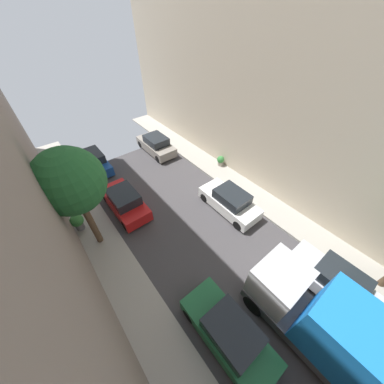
% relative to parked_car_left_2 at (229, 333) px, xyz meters
% --- Properties ---
extents(ground, '(32.00, 32.00, 0.00)m').
position_rel_parked_car_left_2_xyz_m(ground, '(2.70, -0.26, -0.72)').
color(ground, '#423F42').
extents(sidewalk_right, '(2.00, 44.00, 0.15)m').
position_rel_parked_car_left_2_xyz_m(sidewalk_right, '(7.70, -0.26, -0.64)').
color(sidewalk_right, '#A8A399').
rests_on(sidewalk_right, ground).
extents(parked_car_left_2, '(1.78, 4.20, 1.57)m').
position_rel_parked_car_left_2_xyz_m(parked_car_left_2, '(0.00, 0.00, 0.00)').
color(parked_car_left_2, '#1E6638').
rests_on(parked_car_left_2, ground).
extents(parked_car_left_3, '(1.78, 4.20, 1.57)m').
position_rel_parked_car_left_2_xyz_m(parked_car_left_3, '(0.00, 9.44, 0.00)').
color(parked_car_left_3, red).
rests_on(parked_car_left_3, ground).
extents(parked_car_left_4, '(1.78, 4.20, 1.57)m').
position_rel_parked_car_left_2_xyz_m(parked_car_left_4, '(0.00, 15.26, 0.00)').
color(parked_car_left_4, '#194799').
rests_on(parked_car_left_4, ground).
extents(parked_car_right_0, '(1.78, 4.20, 1.57)m').
position_rel_parked_car_left_2_xyz_m(parked_car_right_0, '(5.40, -1.67, 0.00)').
color(parked_car_right_0, silver).
rests_on(parked_car_right_0, ground).
extents(parked_car_right_1, '(1.78, 4.20, 1.57)m').
position_rel_parked_car_left_2_xyz_m(parked_car_right_1, '(5.40, 5.11, 0.00)').
color(parked_car_right_1, white).
rests_on(parked_car_right_1, ground).
extents(parked_car_right_2, '(1.78, 4.20, 1.57)m').
position_rel_parked_car_left_2_xyz_m(parked_car_right_2, '(5.40, 14.27, 0.00)').
color(parked_car_right_2, gray).
rests_on(parked_car_right_2, ground).
extents(delivery_truck, '(2.26, 6.60, 3.38)m').
position_rel_parked_car_left_2_xyz_m(delivery_truck, '(2.70, -2.71, 1.07)').
color(delivery_truck, '#4C4C51').
rests_on(delivery_truck, ground).
extents(street_tree_0, '(3.11, 3.11, 6.06)m').
position_rel_parked_car_left_2_xyz_m(street_tree_0, '(-2.36, 8.00, 3.91)').
color(street_tree_0, brown).
rests_on(street_tree_0, sidewalk_left).
extents(potted_plant_0, '(0.59, 0.59, 0.85)m').
position_rel_parked_car_left_2_xyz_m(potted_plant_0, '(8.33, 8.95, -0.10)').
color(potted_plant_0, '#B2A899').
rests_on(potted_plant_0, sidewalk_right).
extents(potted_plant_1, '(0.76, 0.76, 1.12)m').
position_rel_parked_car_left_2_xyz_m(potted_plant_1, '(-2.96, 9.59, 0.07)').
color(potted_plant_1, slate).
rests_on(potted_plant_1, sidewalk_left).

